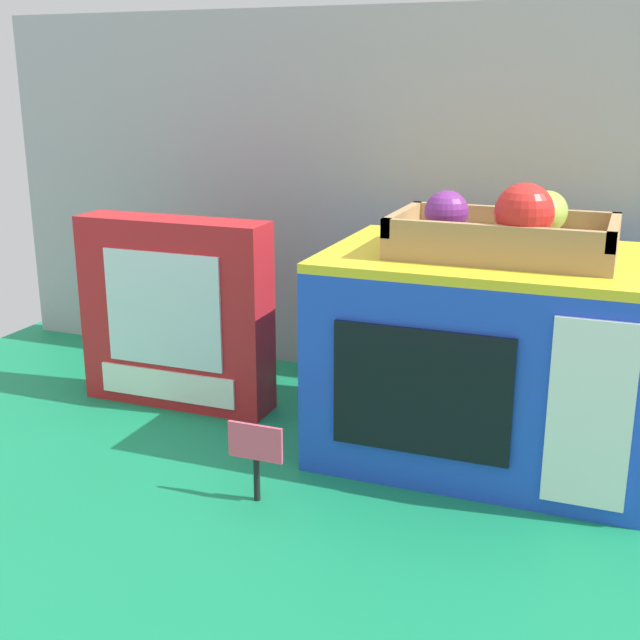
# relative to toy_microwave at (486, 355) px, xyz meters

# --- Properties ---
(ground_plane) EXTENTS (1.70, 1.70, 0.00)m
(ground_plane) POSITION_rel_toy_microwave_xyz_m (-0.13, -0.02, -0.14)
(ground_plane) COLOR #147A4C
(ground_plane) RESTS_ON ground
(display_back_panel) EXTENTS (1.61, 0.03, 0.60)m
(display_back_panel) POSITION_rel_toy_microwave_xyz_m (-0.13, 0.26, 0.16)
(display_back_panel) COLOR #A0A3A8
(display_back_panel) RESTS_ON ground
(toy_microwave) EXTENTS (0.42, 0.30, 0.28)m
(toy_microwave) POSITION_rel_toy_microwave_xyz_m (0.00, 0.00, 0.00)
(toy_microwave) COLOR blue
(toy_microwave) RESTS_ON ground
(food_groups_crate) EXTENTS (0.27, 0.16, 0.10)m
(food_groups_crate) POSITION_rel_toy_microwave_xyz_m (0.02, -0.02, 0.17)
(food_groups_crate) COLOR #A37F51
(food_groups_crate) RESTS_ON toy_microwave
(cookie_set_box) EXTENTS (0.30, 0.07, 0.29)m
(cookie_set_box) POSITION_rel_toy_microwave_xyz_m (-0.48, 0.01, 0.01)
(cookie_set_box) COLOR red
(cookie_set_box) RESTS_ON ground
(price_sign) EXTENTS (0.07, 0.01, 0.10)m
(price_sign) POSITION_rel_toy_microwave_xyz_m (-0.23, -0.24, -0.07)
(price_sign) COLOR black
(price_sign) RESTS_ON ground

